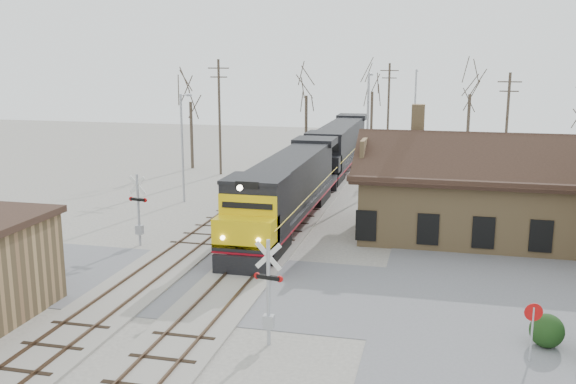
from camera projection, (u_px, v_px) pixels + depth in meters
name	position (u px, v px, depth m)	size (l,w,h in m)	color
ground	(232.00, 286.00, 30.85)	(140.00, 140.00, 0.00)	#AAA499
road	(232.00, 286.00, 30.85)	(60.00, 9.00, 0.03)	slate
track_main	(299.00, 213.00, 45.11)	(3.40, 90.00, 0.24)	#AAA499
track_siding	(238.00, 209.00, 46.13)	(3.40, 90.00, 0.24)	#AAA499
depot	(481.00, 198.00, 39.05)	(15.20, 9.31, 7.90)	#A18153
locomotive_lead	(286.00, 191.00, 40.99)	(3.12, 20.92, 4.65)	black
locomotive_trailing	(338.00, 146.00, 61.16)	(3.12, 20.92, 4.40)	black
crossbuck_near	(269.00, 297.00, 24.21)	(1.19, 0.31, 4.19)	#A5A8AD
crossbuck_far	(139.00, 213.00, 37.13)	(1.21, 0.32, 4.24)	#A5A8AD
do_not_enter_sign	(533.00, 321.00, 22.91)	(0.66, 0.18, 2.25)	#A5A8AD
hedge_a	(547.00, 331.00, 24.32)	(1.30, 1.30, 1.30)	black
streetlight_a	(183.00, 141.00, 48.05)	(0.25, 2.04, 8.13)	#A5A8AD
streetlight_b	(368.00, 129.00, 49.24)	(0.25, 2.04, 9.64)	#A5A8AD
streetlight_c	(415.00, 113.00, 63.98)	(0.25, 2.04, 9.59)	#A5A8AD
utility_pole_a	(220.00, 115.00, 59.06)	(2.00, 0.24, 10.60)	#382D23
utility_pole_b	(388.00, 108.00, 70.63)	(2.00, 0.24, 10.14)	#382D23
utility_pole_c	(507.00, 125.00, 55.77)	(2.00, 0.24, 9.51)	#382D23
tree_a	(190.00, 91.00, 61.87)	(4.35, 4.35, 10.66)	#382D23
tree_b	(306.00, 85.00, 68.11)	(4.50, 4.50, 11.03)	#382D23
tree_c	(372.00, 82.00, 75.74)	(4.50, 4.50, 11.03)	#382D23
tree_d	(471.00, 83.00, 65.31)	(4.70, 4.70, 11.52)	#382D23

